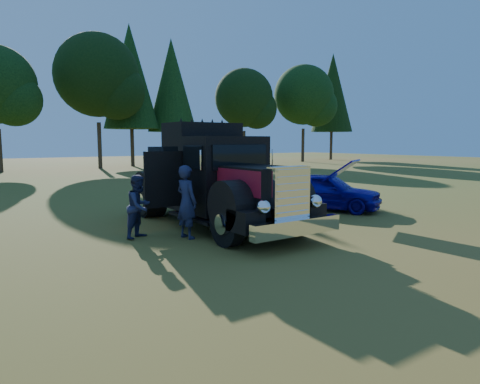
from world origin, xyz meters
name	(u,v)px	position (x,y,z in m)	size (l,w,h in m)	color
ground	(282,229)	(0.00, 0.00, 0.00)	(120.00, 120.00, 0.00)	#395418
treeline	(28,71)	(-1.91, 27.69, 7.76)	(72.10, 24.04, 13.84)	#2D2116
diamond_t_truck	(218,183)	(-1.38, 1.23, 1.28)	(3.38, 7.16, 3.00)	black
hotrod_coupe	(325,191)	(3.49, 1.73, 0.68)	(3.30, 4.32, 1.89)	#07089E
spectator_near	(187,202)	(-2.77, 0.51, 0.93)	(0.68, 0.45, 1.87)	#1B1F41
spectator_far	(139,207)	(-3.74, 1.23, 0.81)	(0.79, 0.61, 1.62)	#1F2A48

